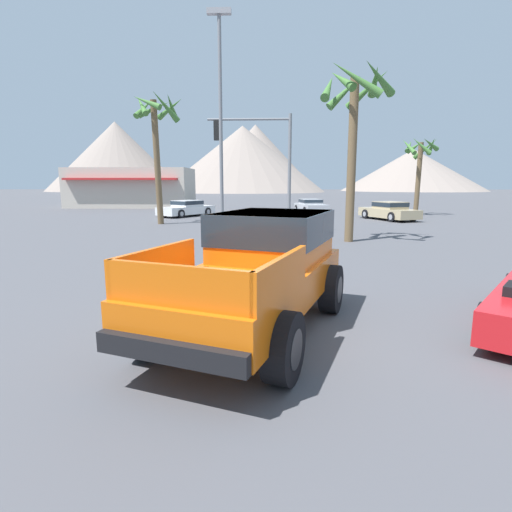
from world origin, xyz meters
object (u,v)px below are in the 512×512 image
parked_car_white (187,208)px  palm_tree_short (420,157)px  orange_pickup_truck (262,263)px  street_lamp_post (221,111)px  parked_car_tan (389,211)px  traffic_light_main (258,151)px  parked_car_silver (311,206)px  palm_tree_leaning (157,127)px  palm_tree_tall (355,111)px

parked_car_white → palm_tree_short: size_ratio=0.81×
orange_pickup_truck → street_lamp_post: street_lamp_post is taller
parked_car_tan → traffic_light_main: traffic_light_main is taller
street_lamp_post → parked_car_silver: bearing=72.7°
palm_tree_leaning → palm_tree_tall: bearing=-35.3°
parked_car_white → traffic_light_main: bearing=151.8°
parked_car_silver → palm_tree_leaning: bearing=30.5°
parked_car_white → parked_car_silver: parked_car_white is taller
parked_car_tan → street_lamp_post: size_ratio=0.55×
traffic_light_main → street_lamp_post: 4.06m
street_lamp_post → palm_tree_tall: size_ratio=1.24×
parked_car_white → street_lamp_post: size_ratio=0.54×
parked_car_tan → traffic_light_main: 12.04m
traffic_light_main → palm_tree_short: palm_tree_short is taller
palm_tree_tall → orange_pickup_truck: bearing=-108.9°
parked_car_silver → palm_tree_short: size_ratio=0.75×
parked_car_silver → palm_tree_leaning: 14.19m
parked_car_tan → palm_tree_short: (3.24, 4.03, 3.80)m
parked_car_tan → palm_tree_tall: palm_tree_tall is taller
palm_tree_leaning → orange_pickup_truck: bearing=-69.5°
orange_pickup_truck → parked_car_silver: size_ratio=1.21×
traffic_light_main → orange_pickup_truck: bearing=92.0°
orange_pickup_truck → palm_tree_short: bearing=84.7°
palm_tree_short → parked_car_white: bearing=-175.1°
orange_pickup_truck → palm_tree_short: size_ratio=0.91×
parked_car_white → street_lamp_post: 15.26m
orange_pickup_truck → street_lamp_post: 10.24m
parked_car_silver → street_lamp_post: street_lamp_post is taller
palm_tree_short → parked_car_silver: bearing=169.8°
orange_pickup_truck → street_lamp_post: bearing=120.5°
parked_car_white → street_lamp_post: (4.32, -13.91, 4.56)m
parked_car_silver → palm_tree_tall: (0.05, -15.85, 4.70)m
parked_car_white → traffic_light_main: traffic_light_main is taller
orange_pickup_truck → parked_car_silver: orange_pickup_truck is taller
parked_car_white → palm_tree_leaning: (-0.36, -5.86, 5.08)m
palm_tree_tall → palm_tree_leaning: bearing=144.7°
palm_tree_tall → palm_tree_short: palm_tree_tall is taller
parked_car_white → parked_car_silver: 10.00m
parked_car_silver → palm_tree_short: bearing=158.7°
orange_pickup_truck → palm_tree_leaning: palm_tree_leaning is taller
parked_car_tan → street_lamp_post: (-9.95, -11.36, 4.54)m
parked_car_tan → palm_tree_tall: 12.30m
orange_pickup_truck → parked_car_tan: 22.15m
parked_car_white → parked_car_silver: bearing=-130.0°
parked_car_white → parked_car_silver: size_ratio=1.07×
parked_car_white → palm_tree_short: 17.99m
street_lamp_post → palm_tree_leaning: street_lamp_post is taller
parked_car_white → street_lamp_post: street_lamp_post is taller
street_lamp_post → traffic_light_main: bearing=70.1°
parked_car_tan → traffic_light_main: size_ratio=0.85×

